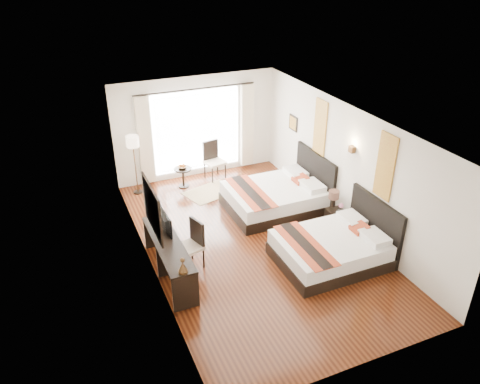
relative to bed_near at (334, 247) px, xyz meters
name	(u,v)px	position (x,y,z in m)	size (l,w,h in m)	color
floor	(253,242)	(-1.22, 1.26, -0.32)	(4.50, 7.50, 0.01)	#331409
ceiling	(255,121)	(-1.22, 1.26, 2.47)	(4.50, 7.50, 0.02)	white
wall_headboard	(346,167)	(1.02, 1.26, 1.08)	(0.01, 7.50, 2.80)	silver
wall_desk	(147,206)	(-3.47, 1.26, 1.08)	(0.01, 7.50, 2.80)	silver
wall_window	(196,127)	(-1.22, 5.01, 1.08)	(4.50, 0.01, 2.80)	silver
wall_entry	(366,296)	(-1.22, -2.48, 1.08)	(4.50, 0.01, 2.80)	silver
window_glass	(197,131)	(-1.22, 4.99, 0.98)	(2.40, 0.02, 2.20)	white
sheer_curtain	(197,132)	(-1.22, 4.93, 0.98)	(2.30, 0.02, 2.10)	white
drape_left	(145,141)	(-2.67, 4.89, 0.96)	(0.35, 0.14, 2.35)	beige
drape_right	(247,126)	(0.23, 4.89, 0.96)	(0.35, 0.14, 2.35)	beige
art_panel_near	(385,167)	(1.01, 0.00, 1.63)	(0.03, 0.50, 1.35)	#893A13
art_panel_far	(320,128)	(1.01, 2.39, 1.63)	(0.03, 0.50, 1.35)	#893A13
wall_sconce	(352,149)	(0.97, 1.04, 1.60)	(0.10, 0.14, 0.14)	#473019
mirror_frame	(152,209)	(-3.44, 0.88, 1.23)	(0.04, 1.25, 0.95)	black
mirror_glass	(154,208)	(-3.42, 0.88, 1.23)	(0.01, 1.12, 0.82)	white
bed_near	(334,247)	(0.00, 0.00, 0.00)	(2.17, 1.69, 1.22)	black
bed_far	(277,196)	(-0.07, 2.39, 0.02)	(2.30, 1.79, 1.30)	black
nightstand	(336,219)	(0.76, 1.04, -0.10)	(0.37, 0.46, 0.44)	black
table_lamp	(334,196)	(0.73, 1.19, 0.45)	(0.25, 0.25, 0.39)	black
vase	(341,208)	(0.77, 0.94, 0.25)	(0.14, 0.14, 0.14)	black
console_desk	(169,258)	(-3.21, 0.88, 0.06)	(0.50, 2.20, 0.76)	black
television	(162,222)	(-3.19, 1.30, 0.64)	(0.72, 0.09, 0.41)	black
bronze_figurine	(183,266)	(-3.21, -0.12, 0.57)	(0.17, 0.17, 0.26)	#473019
desk_chair	(190,254)	(-2.76, 0.96, -0.01)	(0.59, 0.59, 1.02)	beige
floor_lamp	(133,145)	(-3.05, 4.56, 1.02)	(0.32, 0.32, 1.58)	black
side_table	(183,177)	(-1.84, 4.42, -0.05)	(0.47, 0.47, 0.54)	black
fruit_bowl	(182,167)	(-1.85, 4.43, 0.25)	(0.24, 0.24, 0.06)	#49321A
window_chair	(215,168)	(-0.89, 4.57, 0.01)	(0.57, 0.57, 1.06)	beige
jute_rug	(210,192)	(-1.30, 3.83, -0.31)	(1.29, 0.88, 0.01)	tan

